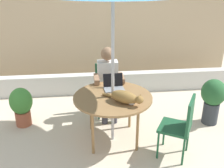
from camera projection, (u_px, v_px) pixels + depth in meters
The scene contains 11 objects.
ground_plane at pixel (113, 139), 4.16m from camera, with size 14.00×14.00×0.00m, color beige.
fence_back at pixel (100, 40), 6.02m from camera, with size 5.89×0.08×1.89m, color tan.
planter_wall_low at pixel (103, 83), 5.64m from camera, with size 5.30×0.20×0.41m, color beige.
patio_table at pixel (113, 100), 3.89m from camera, with size 1.14×1.14×0.73m.
chair_occupied at pixel (107, 85), 4.73m from camera, with size 0.40×0.40×0.90m.
chair_empty at pixel (182, 123), 3.58m from camera, with size 0.55×0.55×0.90m.
person_seated at pixel (108, 80), 4.52m from camera, with size 0.48×0.48×1.24m.
laptop at pixel (114, 84), 4.11m from camera, with size 0.32×0.27×0.21m.
cat at pixel (126, 98), 3.65m from camera, with size 0.51×0.47×0.17m.
potted_plant_near_fence at pixel (213, 98), 4.42m from camera, with size 0.40×0.40×0.78m.
potted_plant_by_chair at pixel (21, 105), 4.39m from camera, with size 0.37×0.37×0.66m.
Camera 1 is at (-0.40, -3.46, 2.42)m, focal length 43.38 mm.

